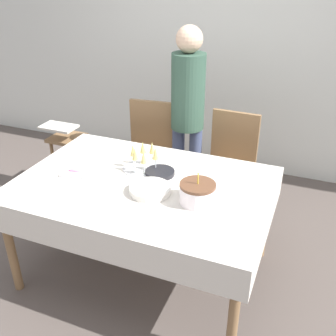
{
  "coord_description": "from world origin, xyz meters",
  "views": [
    {
      "loc": [
        1.0,
        -2.03,
        2.05
      ],
      "look_at": [
        0.16,
        0.04,
        0.88
      ],
      "focal_mm": 42.0,
      "sensor_mm": 36.0,
      "label": 1
    }
  ],
  "objects_px": {
    "dining_chair_far_right": "(229,165)",
    "person_standing": "(188,106)",
    "plate_stack_main": "(150,190)",
    "plate_stack_dessert": "(160,173)",
    "dining_chair_far_left": "(148,151)",
    "champagne_tray": "(143,157)",
    "birthday_cake": "(197,193)",
    "high_chair": "(66,145)"
  },
  "relations": [
    {
      "from": "plate_stack_dessert",
      "to": "high_chair",
      "type": "bearing_deg",
      "value": 152.33
    },
    {
      "from": "birthday_cake",
      "to": "high_chair",
      "type": "height_order",
      "value": "birthday_cake"
    },
    {
      "from": "dining_chair_far_right",
      "to": "plate_stack_main",
      "type": "height_order",
      "value": "dining_chair_far_right"
    },
    {
      "from": "birthday_cake",
      "to": "plate_stack_main",
      "type": "bearing_deg",
      "value": -179.28
    },
    {
      "from": "plate_stack_dessert",
      "to": "person_standing",
      "type": "bearing_deg",
      "value": 96.11
    },
    {
      "from": "plate_stack_dessert",
      "to": "person_standing",
      "type": "height_order",
      "value": "person_standing"
    },
    {
      "from": "birthday_cake",
      "to": "high_chair",
      "type": "xyz_separation_m",
      "value": [
        -1.62,
        0.91,
        -0.34
      ]
    },
    {
      "from": "plate_stack_main",
      "to": "plate_stack_dessert",
      "type": "height_order",
      "value": "plate_stack_main"
    },
    {
      "from": "dining_chair_far_right",
      "to": "champagne_tray",
      "type": "relative_size",
      "value": 3.43
    },
    {
      "from": "birthday_cake",
      "to": "champagne_tray",
      "type": "bearing_deg",
      "value": 150.78
    },
    {
      "from": "dining_chair_far_left",
      "to": "plate_stack_dessert",
      "type": "height_order",
      "value": "dining_chair_far_left"
    },
    {
      "from": "dining_chair_far_right",
      "to": "champagne_tray",
      "type": "bearing_deg",
      "value": -122.49
    },
    {
      "from": "person_standing",
      "to": "high_chair",
      "type": "xyz_separation_m",
      "value": [
        -1.18,
        -0.14,
        -0.5
      ]
    },
    {
      "from": "dining_chair_far_left",
      "to": "dining_chair_far_right",
      "type": "height_order",
      "value": "same"
    },
    {
      "from": "dining_chair_far_right",
      "to": "plate_stack_main",
      "type": "bearing_deg",
      "value": -105.83
    },
    {
      "from": "birthday_cake",
      "to": "plate_stack_main",
      "type": "distance_m",
      "value": 0.31
    },
    {
      "from": "plate_stack_main",
      "to": "high_chair",
      "type": "relative_size",
      "value": 0.37
    },
    {
      "from": "plate_stack_main",
      "to": "birthday_cake",
      "type": "bearing_deg",
      "value": 0.72
    },
    {
      "from": "dining_chair_far_left",
      "to": "dining_chair_far_right",
      "type": "xyz_separation_m",
      "value": [
        0.75,
        0.0,
        0.0
      ]
    },
    {
      "from": "person_standing",
      "to": "dining_chair_far_left",
      "type": "bearing_deg",
      "value": -170.03
    },
    {
      "from": "plate_stack_main",
      "to": "plate_stack_dessert",
      "type": "relative_size",
      "value": 1.31
    },
    {
      "from": "champagne_tray",
      "to": "plate_stack_dessert",
      "type": "xyz_separation_m",
      "value": [
        0.14,
        -0.03,
        -0.08
      ]
    },
    {
      "from": "dining_chair_far_right",
      "to": "person_standing",
      "type": "xyz_separation_m",
      "value": [
        -0.4,
        0.06,
        0.45
      ]
    },
    {
      "from": "high_chair",
      "to": "person_standing",
      "type": "bearing_deg",
      "value": 6.68
    },
    {
      "from": "dining_chair_far_right",
      "to": "birthday_cake",
      "type": "height_order",
      "value": "dining_chair_far_right"
    },
    {
      "from": "dining_chair_far_right",
      "to": "person_standing",
      "type": "distance_m",
      "value": 0.61
    },
    {
      "from": "dining_chair_far_right",
      "to": "champagne_tray",
      "type": "height_order",
      "value": "dining_chair_far_right"
    },
    {
      "from": "champagne_tray",
      "to": "person_standing",
      "type": "distance_m",
      "value": 0.79
    },
    {
      "from": "birthday_cake",
      "to": "high_chair",
      "type": "bearing_deg",
      "value": 150.75
    },
    {
      "from": "dining_chair_far_left",
      "to": "champagne_tray",
      "type": "height_order",
      "value": "dining_chair_far_left"
    },
    {
      "from": "birthday_cake",
      "to": "plate_stack_dessert",
      "type": "relative_size",
      "value": 1.08
    },
    {
      "from": "birthday_cake",
      "to": "plate_stack_dessert",
      "type": "height_order",
      "value": "birthday_cake"
    },
    {
      "from": "plate_stack_main",
      "to": "high_chair",
      "type": "height_order",
      "value": "plate_stack_main"
    },
    {
      "from": "plate_stack_dessert",
      "to": "dining_chair_far_right",
      "type": "bearing_deg",
      "value": 66.93
    },
    {
      "from": "champagne_tray",
      "to": "plate_stack_main",
      "type": "distance_m",
      "value": 0.33
    },
    {
      "from": "dining_chair_far_left",
      "to": "birthday_cake",
      "type": "relative_size",
      "value": 4.43
    },
    {
      "from": "birthday_cake",
      "to": "plate_stack_dessert",
      "type": "xyz_separation_m",
      "value": [
        -0.35,
        0.24,
        -0.05
      ]
    },
    {
      "from": "plate_stack_main",
      "to": "person_standing",
      "type": "distance_m",
      "value": 1.08
    },
    {
      "from": "birthday_cake",
      "to": "high_chair",
      "type": "relative_size",
      "value": 0.31
    },
    {
      "from": "high_chair",
      "to": "birthday_cake",
      "type": "bearing_deg",
      "value": -29.25
    },
    {
      "from": "plate_stack_main",
      "to": "person_standing",
      "type": "relative_size",
      "value": 0.16
    },
    {
      "from": "dining_chair_far_left",
      "to": "champagne_tray",
      "type": "distance_m",
      "value": 0.83
    }
  ]
}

